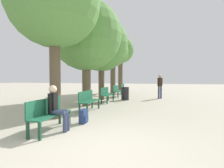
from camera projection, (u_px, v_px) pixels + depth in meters
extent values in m
plane|color=beige|center=(98.00, 147.00, 3.72)|extent=(80.00, 80.00, 0.00)
cube|color=#1E6042|center=(51.00, 115.00, 4.86)|extent=(0.42, 1.54, 0.04)
cube|color=#1E6042|center=(45.00, 106.00, 4.90)|extent=(0.04, 1.54, 0.43)
cube|color=#19422D|center=(40.00, 131.00, 4.13)|extent=(0.06, 0.06, 0.43)
cube|color=#19422D|center=(69.00, 118.00, 5.54)|extent=(0.06, 0.06, 0.43)
cube|color=#19422D|center=(28.00, 130.00, 4.21)|extent=(0.06, 0.06, 0.43)
cube|color=#19422D|center=(60.00, 117.00, 5.62)|extent=(0.06, 0.06, 0.43)
cube|color=#1E6042|center=(90.00, 101.00, 7.72)|extent=(0.42, 1.54, 0.04)
cube|color=#1E6042|center=(86.00, 96.00, 7.76)|extent=(0.04, 1.54, 0.43)
cube|color=#19422D|center=(87.00, 109.00, 6.99)|extent=(0.06, 0.06, 0.43)
cube|color=#19422D|center=(99.00, 104.00, 8.40)|extent=(0.06, 0.06, 0.43)
cube|color=#19422D|center=(80.00, 109.00, 7.07)|extent=(0.06, 0.06, 0.43)
cube|color=#19422D|center=(92.00, 104.00, 8.48)|extent=(0.06, 0.06, 0.43)
cube|color=#1E6042|center=(108.00, 95.00, 10.58)|extent=(0.42, 1.54, 0.04)
cube|color=#1E6042|center=(105.00, 91.00, 10.62)|extent=(0.04, 1.54, 0.43)
cube|color=#19422D|center=(107.00, 100.00, 9.85)|extent=(0.06, 0.06, 0.43)
cube|color=#19422D|center=(113.00, 97.00, 11.26)|extent=(0.06, 0.06, 0.43)
cube|color=#19422D|center=(101.00, 100.00, 9.93)|extent=(0.06, 0.06, 0.43)
cube|color=#19422D|center=(108.00, 97.00, 11.34)|extent=(0.06, 0.06, 0.43)
cube|color=#1E6042|center=(118.00, 91.00, 13.44)|extent=(0.42, 1.54, 0.04)
cube|color=#1E6042|center=(116.00, 88.00, 13.48)|extent=(0.04, 1.54, 0.43)
cube|color=#19422D|center=(118.00, 95.00, 12.71)|extent=(0.06, 0.06, 0.43)
cube|color=#19422D|center=(122.00, 93.00, 14.12)|extent=(0.06, 0.06, 0.43)
cube|color=#19422D|center=(114.00, 95.00, 12.79)|extent=(0.06, 0.06, 0.43)
cube|color=#19422D|center=(118.00, 93.00, 14.20)|extent=(0.06, 0.06, 0.43)
cube|color=#1E6042|center=(125.00, 89.00, 16.30)|extent=(0.42, 1.54, 0.04)
cube|color=#1E6042|center=(123.00, 86.00, 16.34)|extent=(0.04, 1.54, 0.43)
cube|color=#19422D|center=(125.00, 92.00, 15.57)|extent=(0.06, 0.06, 0.43)
cube|color=#19422D|center=(128.00, 91.00, 16.98)|extent=(0.06, 0.06, 0.43)
cube|color=#19422D|center=(121.00, 92.00, 15.65)|extent=(0.06, 0.06, 0.43)
cube|color=#19422D|center=(124.00, 91.00, 17.06)|extent=(0.06, 0.06, 0.43)
cylinder|color=brown|center=(55.00, 73.00, 6.37)|extent=(0.39, 0.39, 3.34)
sphere|color=#568E42|center=(54.00, 1.00, 6.27)|extent=(3.35, 3.35, 3.35)
cylinder|color=brown|center=(86.00, 80.00, 9.26)|extent=(0.45, 0.45, 2.70)
sphere|color=#568E42|center=(86.00, 35.00, 9.17)|extent=(3.72, 3.72, 3.72)
cylinder|color=brown|center=(101.00, 79.00, 11.80)|extent=(0.40, 0.40, 2.73)
sphere|color=#568E42|center=(101.00, 44.00, 11.72)|extent=(3.60, 3.60, 3.60)
cylinder|color=brown|center=(113.00, 77.00, 14.97)|extent=(0.44, 0.44, 3.04)
sphere|color=#568E42|center=(113.00, 51.00, 14.89)|extent=(2.67, 2.67, 2.67)
cylinder|color=brown|center=(120.00, 75.00, 18.11)|extent=(0.47, 0.47, 3.62)
sphere|color=#568E42|center=(120.00, 50.00, 18.02)|extent=(2.77, 2.77, 2.77)
cylinder|color=#384260|center=(58.00, 112.00, 4.80)|extent=(0.41, 0.12, 0.12)
cylinder|color=#384260|center=(65.00, 124.00, 4.76)|extent=(0.12, 0.12, 0.47)
cylinder|color=#384260|center=(61.00, 111.00, 4.94)|extent=(0.41, 0.12, 0.12)
cylinder|color=#384260|center=(68.00, 122.00, 4.90)|extent=(0.12, 0.12, 0.47)
cube|color=black|center=(53.00, 104.00, 4.91)|extent=(0.19, 0.22, 0.58)
cylinder|color=black|center=(50.00, 103.00, 4.79)|extent=(0.09, 0.09, 0.52)
cylinder|color=black|center=(55.00, 102.00, 5.02)|extent=(0.09, 0.09, 0.52)
sphere|color=beige|center=(53.00, 89.00, 4.89)|extent=(0.22, 0.22, 0.22)
cube|color=navy|center=(83.00, 116.00, 5.70)|extent=(0.17, 0.37, 0.46)
cube|color=navy|center=(86.00, 118.00, 5.68)|extent=(0.04, 0.26, 0.20)
cylinder|color=#384260|center=(159.00, 92.00, 12.46)|extent=(0.13, 0.13, 0.87)
cylinder|color=#384260|center=(161.00, 92.00, 12.43)|extent=(0.13, 0.13, 0.87)
cube|color=black|center=(160.00, 82.00, 12.42)|extent=(0.25, 0.27, 0.61)
cylinder|color=black|center=(158.00, 82.00, 12.45)|extent=(0.09, 0.09, 0.58)
cylinder|color=black|center=(162.00, 82.00, 12.39)|extent=(0.09, 0.09, 0.58)
sphere|color=tan|center=(160.00, 76.00, 12.40)|extent=(0.23, 0.23, 0.23)
cylinder|color=#232328|center=(125.00, 94.00, 11.62)|extent=(0.50, 0.50, 0.86)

